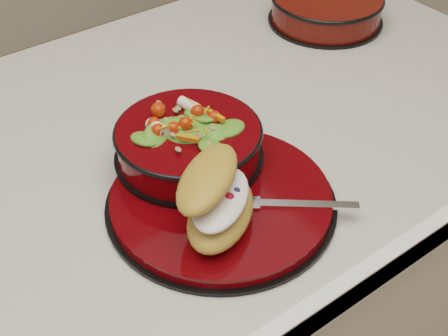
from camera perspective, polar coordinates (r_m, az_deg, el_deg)
island_counter at (r=1.27m, az=-2.64°, el=-12.66°), size 1.24×0.74×0.90m
dinner_plate at (r=0.81m, az=-0.19°, el=-2.89°), size 0.30×0.30×0.02m
salad_bowl at (r=0.84m, az=-3.28°, el=2.71°), size 0.21×0.21×0.09m
croissant at (r=0.74m, az=-0.59°, el=-2.74°), size 0.15×0.15×0.08m
fork at (r=0.79m, az=5.94°, el=-3.29°), size 0.14×0.12×0.00m
extra_bowl at (r=1.24m, az=9.34°, el=14.28°), size 0.22×0.22×0.05m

